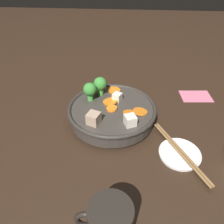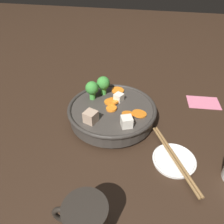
% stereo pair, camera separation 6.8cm
% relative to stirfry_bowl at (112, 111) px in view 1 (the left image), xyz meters
% --- Properties ---
extents(ground_plane, '(3.00, 3.00, 0.00)m').
position_rel_stirfry_bowl_xyz_m(ground_plane, '(-0.00, 0.00, -0.04)').
color(ground_plane, black).
extents(stirfry_bowl, '(0.27, 0.27, 0.11)m').
position_rel_stirfry_bowl_xyz_m(stirfry_bowl, '(0.00, 0.00, 0.00)').
color(stirfry_bowl, '#38332D').
rests_on(stirfry_bowl, ground_plane).
extents(side_saucer, '(0.11, 0.11, 0.01)m').
position_rel_stirfry_bowl_xyz_m(side_saucer, '(-0.19, 0.13, -0.03)').
color(side_saucer, white).
rests_on(side_saucer, ground_plane).
extents(dark_mug, '(0.11, 0.08, 0.09)m').
position_rel_stirfry_bowl_xyz_m(dark_mug, '(-0.02, 0.35, 0.01)').
color(dark_mug, black).
rests_on(dark_mug, ground_plane).
extents(napkin, '(0.12, 0.09, 0.00)m').
position_rel_stirfry_bowl_xyz_m(napkin, '(-0.30, -0.16, -0.04)').
color(napkin, '#D16B84').
rests_on(napkin, ground_plane).
extents(chopsticks_pair, '(0.12, 0.21, 0.01)m').
position_rel_stirfry_bowl_xyz_m(chopsticks_pair, '(-0.19, 0.13, -0.02)').
color(chopsticks_pair, olive).
rests_on(chopsticks_pair, side_saucer).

